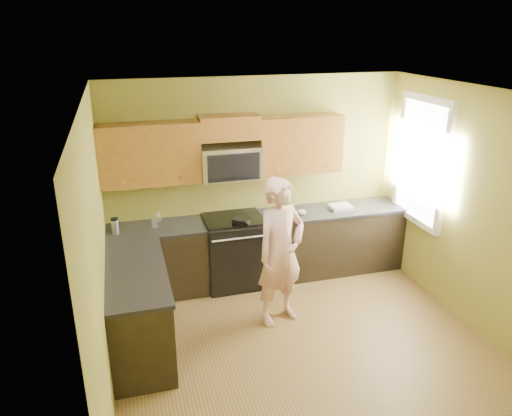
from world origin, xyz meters
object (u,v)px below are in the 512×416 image
object	(u,v)px
microwave	(230,178)
frying_pan	(241,221)
stove	(234,251)
woman	(281,252)
butter_tub	(288,214)
travel_mug	(116,233)

from	to	relation	value
microwave	frying_pan	bearing A→B (deg)	-76.18
stove	microwave	xyz separation A→B (m)	(0.00, 0.12, 0.97)
stove	woman	xyz separation A→B (m)	(0.31, -0.99, 0.40)
frying_pan	butter_tub	size ratio (longest dim) A/B	3.54
microwave	travel_mug	bearing A→B (deg)	-173.76
woman	travel_mug	bearing A→B (deg)	130.90
microwave	woman	world-z (taller)	woman
woman	frying_pan	xyz separation A→B (m)	(-0.25, 0.84, 0.07)
stove	woman	distance (m)	1.12
butter_tub	travel_mug	size ratio (longest dim) A/B	0.58
microwave	frying_pan	size ratio (longest dim) A/B	1.87
microwave	frying_pan	distance (m)	0.57
stove	travel_mug	xyz separation A→B (m)	(-1.47, -0.04, 0.44)
butter_tub	travel_mug	xyz separation A→B (m)	(-2.23, -0.04, -0.00)
stove	woman	bearing A→B (deg)	-72.42
woman	stove	bearing A→B (deg)	86.61
woman	butter_tub	bearing A→B (deg)	45.13
microwave	frying_pan	xyz separation A→B (m)	(0.07, -0.28, -0.50)
stove	microwave	bearing A→B (deg)	90.00
butter_tub	frying_pan	bearing A→B (deg)	-167.63
frying_pan	microwave	bearing A→B (deg)	95.73
woman	travel_mug	xyz separation A→B (m)	(-1.79, 0.96, 0.04)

